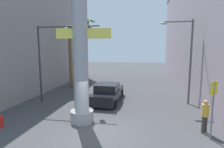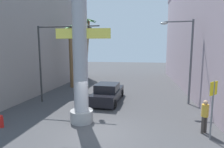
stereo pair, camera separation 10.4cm
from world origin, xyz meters
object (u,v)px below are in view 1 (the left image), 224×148
Objects in this scene: crossing_sign at (213,102)px; palm_tree_far_left at (86,40)px; neon_sign_pole at (80,42)px; palm_tree_mid_left at (71,48)px; pedestrian_by_sign at (205,114)px; traffic_light_mast at (57,49)px; car_lead at (108,93)px; fire_hydrant at (1,122)px; street_lamp at (186,53)px.

palm_tree_far_left is (-12.03, 18.26, 4.05)m from crossing_sign.
neon_sign_pole is 1.47× the size of palm_tree_mid_left.
crossing_sign is 1.06m from pedestrian_by_sign.
traffic_light_mast is at bearing 156.71° from crossing_sign.
crossing_sign is 0.58× the size of car_lead.
crossing_sign is at bearing -7.86° from neon_sign_pole.
street_lamp is at bearing 30.49° from fire_hydrant.
palm_tree_mid_left reaches higher than fire_hydrant.
fire_hydrant is (-4.11, -1.56, -4.34)m from neon_sign_pole.
traffic_light_mast is 6.38m from fire_hydrant.
crossing_sign is at bearing -23.29° from traffic_light_mast.
palm_tree_far_left reaches higher than traffic_light_mast.
palm_tree_far_left reaches higher than car_lead.
crossing_sign is 11.01m from fire_hydrant.
palm_tree_mid_left is 9.84× the size of fire_hydrant.
traffic_light_mast is (-9.98, -1.49, 0.30)m from street_lamp.
palm_tree_mid_left is (-11.16, 9.97, 2.67)m from crossing_sign.
traffic_light_mast is at bearing -81.63° from palm_tree_far_left.
car_lead is 0.70× the size of palm_tree_mid_left.
pedestrian_by_sign is at bearing -40.07° from palm_tree_mid_left.
fire_hydrant is at bearing -128.80° from car_lead.
palm_tree_far_left is at bearing 106.87° from neon_sign_pole.
fire_hydrant is at bearing -159.22° from neon_sign_pole.
pedestrian_by_sign is at bearing 6.69° from fire_hydrant.
fire_hydrant is at bearing -100.43° from traffic_light_mast.
pedestrian_by_sign is (-0.08, -5.14, -3.00)m from street_lamp.
crossing_sign is 22.24m from palm_tree_far_left.
fire_hydrant is at bearing -149.51° from street_lamp.
palm_tree_far_left is (-5.96, 12.90, 5.21)m from car_lead.
street_lamp is at bearing 3.95° from car_lead.
neon_sign_pole reaches higher than palm_tree_far_left.
fire_hydrant is (-10.89, -0.62, -1.50)m from crossing_sign.
palm_tree_far_left is 19.72m from fire_hydrant.
fire_hydrant is at bearing -88.50° from palm_tree_mid_left.
neon_sign_pole is 14.46× the size of fire_hydrant.
car_lead is 6.84× the size of fire_hydrant.
street_lamp is 11.93m from palm_tree_mid_left.
neon_sign_pole is at bearing 20.78° from fire_hydrant.
palm_tree_far_left is (-5.26, 17.33, 1.21)m from neon_sign_pole.
car_lead is (3.91, 1.07, -3.62)m from traffic_light_mast.
car_lead is 7.64m from pedestrian_by_sign.
pedestrian_by_sign reaches higher than fire_hydrant.
fire_hydrant is (-10.81, -1.27, -0.66)m from pedestrian_by_sign.
pedestrian_by_sign is (5.99, -4.72, 0.32)m from car_lead.
street_lamp is 0.71× the size of palm_tree_far_left.
crossing_sign reaches higher than fire_hydrant.
fire_hydrant is (-0.91, -4.92, -3.96)m from traffic_light_mast.
neon_sign_pole is 6.00m from car_lead.
palm_tree_far_left is (-12.03, 12.48, 1.89)m from street_lamp.
neon_sign_pole reaches higher than traffic_light_mast.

